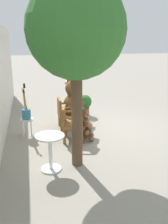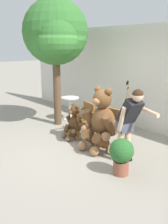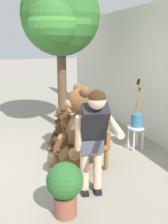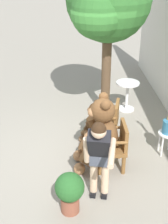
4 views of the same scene
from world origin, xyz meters
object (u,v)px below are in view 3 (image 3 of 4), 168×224
at_px(white_stool, 136,132).
at_px(potted_plant, 65,185).
at_px(wooden_chair_right, 93,140).
at_px(teddy_bear_large, 78,129).
at_px(teddy_bear_small, 61,127).
at_px(patio_tree, 59,18).
at_px(wooden_chair_left, 76,125).
at_px(person_visitor, 93,134).
at_px(round_side_table, 82,107).
at_px(brush_bucket, 137,118).

distance_m(white_stool, potted_plant, 2.33).
height_order(wooden_chair_right, teddy_bear_large, teddy_bear_large).
height_order(teddy_bear_small, potted_plant, teddy_bear_small).
height_order(teddy_bear_small, patio_tree, patio_tree).
bearing_deg(patio_tree, wooden_chair_left, -2.08).
relative_size(teddy_bear_small, potted_plant, 1.29).
relative_size(teddy_bear_large, potted_plant, 2.06).
distance_m(wooden_chair_right, person_visitor, 1.02).
relative_size(wooden_chair_left, teddy_bear_small, 0.98).
xyz_separation_m(round_side_table, patio_tree, (0.18, -0.59, 2.11)).
relative_size(wooden_chair_right, patio_tree, 0.25).
bearing_deg(teddy_bear_large, brush_bucket, 104.61).
xyz_separation_m(teddy_bear_small, brush_bucket, (0.55, 1.35, 0.21)).
xyz_separation_m(wooden_chair_left, person_visitor, (1.72, -0.35, 0.44)).
relative_size(wooden_chair_left, round_side_table, 1.19).
relative_size(wooden_chair_right, teddy_bear_small, 0.98).
height_order(wooden_chair_left, teddy_bear_large, teddy_bear_large).
distance_m(patio_tree, potted_plant, 3.88).
height_order(round_side_table, potted_plant, round_side_table).
distance_m(white_stool, round_side_table, 1.93).
height_order(person_visitor, brush_bucket, person_visitor).
distance_m(wooden_chair_right, potted_plant, 1.33).
distance_m(teddy_bear_large, round_side_table, 2.40).
bearing_deg(round_side_table, brush_bucket, 12.96).
height_order(teddy_bear_small, white_stool, teddy_bear_small).
xyz_separation_m(wooden_chair_left, teddy_bear_large, (0.87, -0.26, 0.23)).
bearing_deg(wooden_chair_right, teddy_bear_small, -162.17).
distance_m(wooden_chair_left, round_side_table, 1.49).
height_order(wooden_chair_left, teddy_bear_small, teddy_bear_small).
bearing_deg(round_side_table, teddy_bear_small, -34.64).
relative_size(teddy_bear_large, white_stool, 3.05).
bearing_deg(teddy_bear_large, patio_tree, 171.69).
distance_m(wooden_chair_right, teddy_bear_small, 0.94).
height_order(person_visitor, white_stool, person_visitor).
height_order(wooden_chair_right, white_stool, wooden_chair_right).
xyz_separation_m(teddy_bear_small, round_side_table, (-1.33, 0.92, 0.02)).
xyz_separation_m(wooden_chair_right, teddy_bear_large, (0.00, -0.26, 0.23)).
distance_m(teddy_bear_small, patio_tree, 2.44).
bearing_deg(person_visitor, teddy_bear_large, 173.79).
bearing_deg(person_visitor, round_side_table, 162.34).
bearing_deg(potted_plant, wooden_chair_left, 157.68).
xyz_separation_m(wooden_chair_left, round_side_table, (-1.35, 0.63, -0.01)).
bearing_deg(teddy_bear_large, round_side_table, 158.26).
bearing_deg(teddy_bear_small, patio_tree, 164.02).
bearing_deg(brush_bucket, wooden_chair_left, -116.34).
bearing_deg(teddy_bear_small, teddy_bear_large, 1.95).
bearing_deg(white_stool, potted_plant, -52.80).
height_order(wooden_chair_left, round_side_table, wooden_chair_left).
bearing_deg(teddy_bear_small, brush_bucket, 67.76).
height_order(white_stool, patio_tree, patio_tree).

